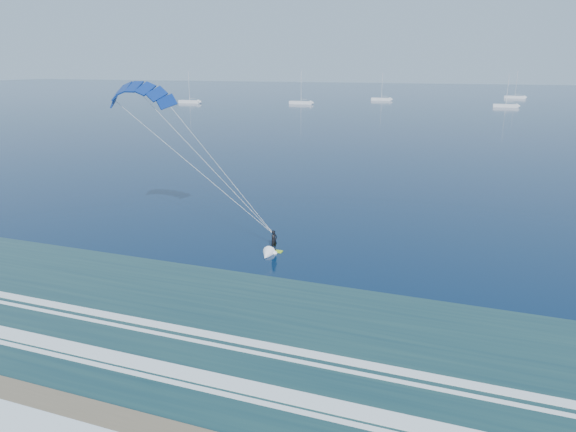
{
  "coord_description": "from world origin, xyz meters",
  "views": [
    {
      "loc": [
        10.91,
        -14.76,
        15.62
      ],
      "look_at": [
        -2.39,
        22.14,
        4.01
      ],
      "focal_mm": 32.0,
      "sensor_mm": 36.0,
      "label": 1
    }
  ],
  "objects_px": {
    "kitesurfer_rig": "(203,160)",
    "sailboat_4": "(515,97)",
    "sailboat_0": "(190,101)",
    "sailboat_1": "(301,102)",
    "sailboat_3": "(506,106)",
    "sailboat_2": "(381,99)"
  },
  "relations": [
    {
      "from": "sailboat_4",
      "to": "sailboat_0",
      "type": "bearing_deg",
      "value": -148.36
    },
    {
      "from": "sailboat_1",
      "to": "sailboat_4",
      "type": "height_order",
      "value": "sailboat_1"
    },
    {
      "from": "kitesurfer_rig",
      "to": "sailboat_2",
      "type": "relative_size",
      "value": 1.32
    },
    {
      "from": "sailboat_0",
      "to": "sailboat_2",
      "type": "bearing_deg",
      "value": 30.67
    },
    {
      "from": "sailboat_2",
      "to": "sailboat_3",
      "type": "height_order",
      "value": "sailboat_3"
    },
    {
      "from": "sailboat_1",
      "to": "sailboat_3",
      "type": "height_order",
      "value": "sailboat_1"
    },
    {
      "from": "sailboat_0",
      "to": "sailboat_1",
      "type": "xyz_separation_m",
      "value": [
        45.67,
        10.75,
        0.0
      ]
    },
    {
      "from": "sailboat_0",
      "to": "sailboat_3",
      "type": "relative_size",
      "value": 1.05
    },
    {
      "from": "sailboat_0",
      "to": "sailboat_3",
      "type": "bearing_deg",
      "value": 9.66
    },
    {
      "from": "sailboat_2",
      "to": "sailboat_1",
      "type": "bearing_deg",
      "value": -130.0
    },
    {
      "from": "sailboat_2",
      "to": "sailboat_4",
      "type": "xyz_separation_m",
      "value": [
        57.44,
        37.07,
        0.01
      ]
    },
    {
      "from": "sailboat_0",
      "to": "sailboat_1",
      "type": "relative_size",
      "value": 0.98
    },
    {
      "from": "sailboat_2",
      "to": "sailboat_4",
      "type": "bearing_deg",
      "value": 32.84
    },
    {
      "from": "sailboat_0",
      "to": "sailboat_4",
      "type": "height_order",
      "value": "sailboat_0"
    },
    {
      "from": "sailboat_3",
      "to": "sailboat_4",
      "type": "relative_size",
      "value": 0.96
    },
    {
      "from": "sailboat_1",
      "to": "sailboat_2",
      "type": "bearing_deg",
      "value": 50.0
    },
    {
      "from": "sailboat_0",
      "to": "sailboat_3",
      "type": "height_order",
      "value": "sailboat_0"
    },
    {
      "from": "kitesurfer_rig",
      "to": "sailboat_4",
      "type": "relative_size",
      "value": 1.23
    },
    {
      "from": "sailboat_2",
      "to": "sailboat_0",
      "type": "bearing_deg",
      "value": -149.33
    },
    {
      "from": "sailboat_3",
      "to": "kitesurfer_rig",
      "type": "bearing_deg",
      "value": -100.13
    },
    {
      "from": "kitesurfer_rig",
      "to": "sailboat_2",
      "type": "height_order",
      "value": "kitesurfer_rig"
    },
    {
      "from": "kitesurfer_rig",
      "to": "sailboat_0",
      "type": "height_order",
      "value": "kitesurfer_rig"
    }
  ]
}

